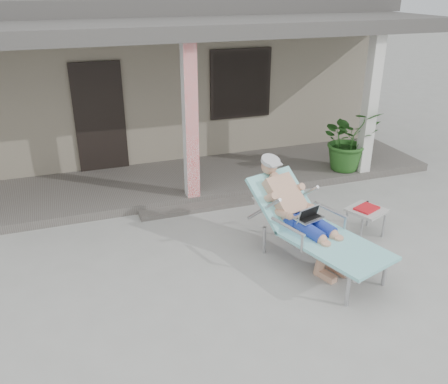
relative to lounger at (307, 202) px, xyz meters
name	(u,v)px	position (x,y,z in m)	size (l,w,h in m)	color
ground	(236,265)	(-0.97, 0.15, -0.87)	(60.00, 60.00, 0.00)	#9E9E99
house	(141,68)	(-0.97, 6.64, 0.79)	(10.40, 5.40, 3.30)	gray
porch_deck	(180,181)	(-0.97, 3.15, -0.80)	(10.00, 2.00, 0.15)	#605B56
porch_overhang	(175,34)	(-0.97, 3.09, 1.91)	(10.00, 2.30, 2.85)	silver
porch_step	(197,207)	(-0.97, 2.00, -0.84)	(2.00, 0.30, 0.07)	#605B56
lounger	(307,202)	(0.00, 0.00, 0.00)	(1.40, 2.26, 1.42)	#B7B7BC
side_table	(366,211)	(1.24, 0.33, -0.50)	(0.65, 0.65, 0.45)	#B1B0AC
potted_palm	(349,139)	(2.28, 2.49, -0.11)	(1.10, 0.95, 1.22)	#26591E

